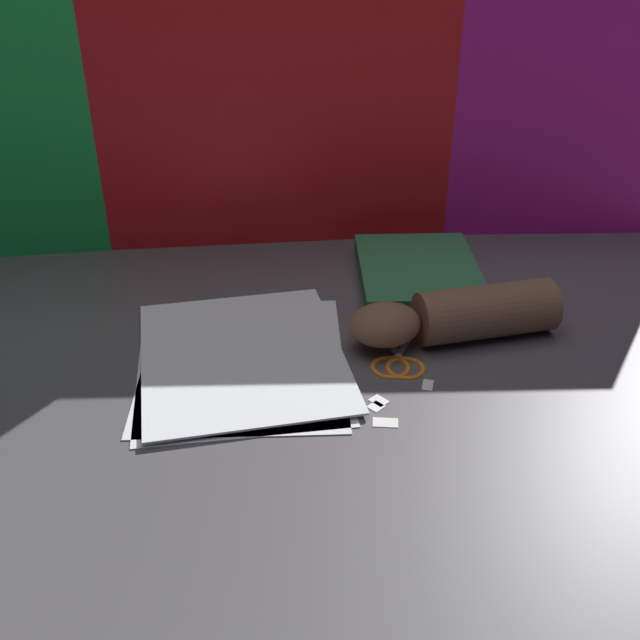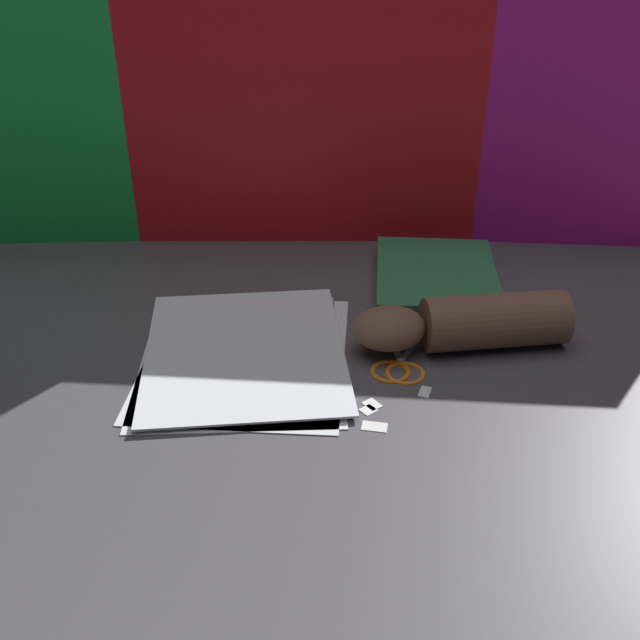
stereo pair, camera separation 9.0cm
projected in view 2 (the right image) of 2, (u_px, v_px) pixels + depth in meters
name	position (u px, v px, depth m)	size (l,w,h in m)	color
ground_plane	(313.00, 368.00, 0.98)	(6.00, 6.00, 0.00)	#4C494F
backdrop_panel_left	(116.00, 66.00, 1.19)	(0.65, 0.05, 0.60)	green
backdrop_panel_center	(320.00, 125.00, 1.23)	(0.74, 0.02, 0.41)	red
backdrop_panel_right	(482.00, 119.00, 1.23)	(0.87, 0.09, 0.43)	#D81E9E
paper_stack	(242.00, 354.00, 1.00)	(0.29, 0.34, 0.01)	white
book_closed	(434.00, 278.00, 1.17)	(0.20, 0.25, 0.03)	#2D7247
scissors	(399.00, 359.00, 0.99)	(0.11, 0.18, 0.01)	silver
hand_forearm	(463.00, 323.00, 1.01)	(0.30, 0.11, 0.07)	brown
paper_scrap_near	(371.00, 404.00, 0.91)	(0.03, 0.03, 0.00)	white
paper_scrap_mid	(367.00, 410.00, 0.90)	(0.02, 0.02, 0.00)	white
paper_scrap_far	(373.00, 426.00, 0.88)	(0.03, 0.02, 0.00)	white
paper_scrap_side	(423.00, 391.00, 0.94)	(0.02, 0.03, 0.00)	white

